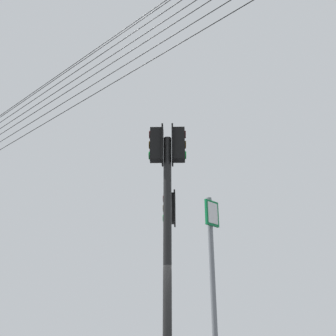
# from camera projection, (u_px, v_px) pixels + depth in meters

# --- Properties ---
(signal_mast_assembly) EXTENTS (2.70, 3.37, 6.09)m
(signal_mast_assembly) POSITION_uv_depth(u_px,v_px,m) (168.00, 198.00, 9.77)
(signal_mast_assembly) COLOR black
(signal_mast_assembly) RESTS_ON ground
(route_sign_primary) EXTENTS (0.26, 0.11, 2.84)m
(route_sign_primary) POSITION_uv_depth(u_px,v_px,m) (213.00, 289.00, 4.67)
(route_sign_primary) COLOR slate
(route_sign_primary) RESTS_ON ground
(overhead_wire_span) EXTENTS (6.74, 25.66, 2.67)m
(overhead_wire_span) POSITION_uv_depth(u_px,v_px,m) (139.00, 39.00, 12.09)
(overhead_wire_span) COLOR black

